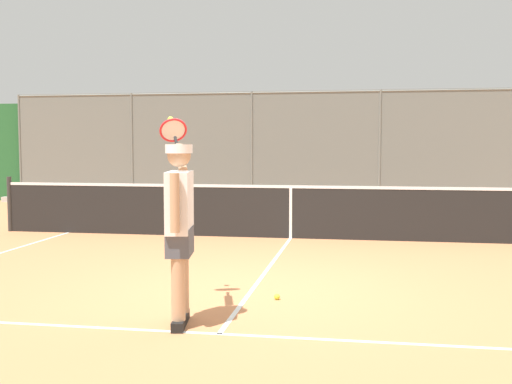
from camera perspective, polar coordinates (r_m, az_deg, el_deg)
The scene contains 6 objects.
ground_plane at distance 7.25m, azimuth -0.45°, elevation -9.13°, with size 60.00×60.00×0.00m, color #C67A4C.
court_line_markings at distance 5.41m, azimuth -4.17°, elevation -13.87°, with size 8.66×10.47×0.01m.
fence_backdrop at distance 17.55m, azimuth 5.58°, elevation 3.57°, with size 20.38×1.37×3.15m.
tennis_net at distance 11.17m, azimuth 3.22°, elevation -1.77°, with size 11.12×0.09×1.07m.
tennis_player at distance 5.81m, azimuth -7.07°, elevation -2.48°, with size 0.62×1.36×2.00m.
tennis_ball_by_sideline at distance 6.87m, azimuth 1.94°, elevation -9.61°, with size 0.07×0.07×0.07m, color #CCDB33.
Camera 1 is at (-1.23, 6.94, 1.70)m, focal length 43.42 mm.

